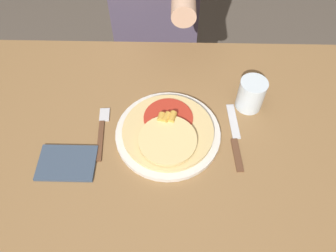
# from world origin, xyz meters

# --- Properties ---
(ground_plane) EXTENTS (8.00, 8.00, 0.00)m
(ground_plane) POSITION_xyz_m (0.00, 0.00, 0.00)
(ground_plane) COLOR brown
(dining_table) EXTENTS (1.18, 0.77, 0.73)m
(dining_table) POSITION_xyz_m (0.00, 0.00, 0.61)
(dining_table) COLOR olive
(dining_table) RESTS_ON ground_plane
(plate) EXTENTS (0.29, 0.29, 0.01)m
(plate) POSITION_xyz_m (0.01, 0.00, 0.73)
(plate) COLOR silver
(plate) RESTS_ON dining_table
(pizza) EXTENTS (0.25, 0.25, 0.04)m
(pizza) POSITION_xyz_m (0.01, -0.00, 0.75)
(pizza) COLOR #DBBC7A
(pizza) RESTS_ON plate
(fork) EXTENTS (0.03, 0.18, 0.00)m
(fork) POSITION_xyz_m (-0.18, 0.01, 0.73)
(fork) COLOR brown
(fork) RESTS_ON dining_table
(knife) EXTENTS (0.03, 0.22, 0.00)m
(knife) POSITION_xyz_m (0.19, -0.01, 0.73)
(knife) COLOR brown
(knife) RESTS_ON dining_table
(drinking_glass) EXTENTS (0.08, 0.08, 0.10)m
(drinking_glass) POSITION_xyz_m (0.24, 0.11, 0.77)
(drinking_glass) COLOR silver
(drinking_glass) RESTS_ON dining_table
(napkin) EXTENTS (0.15, 0.10, 0.01)m
(napkin) POSITION_xyz_m (-0.26, -0.10, 0.73)
(napkin) COLOR #38475B
(napkin) RESTS_ON dining_table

